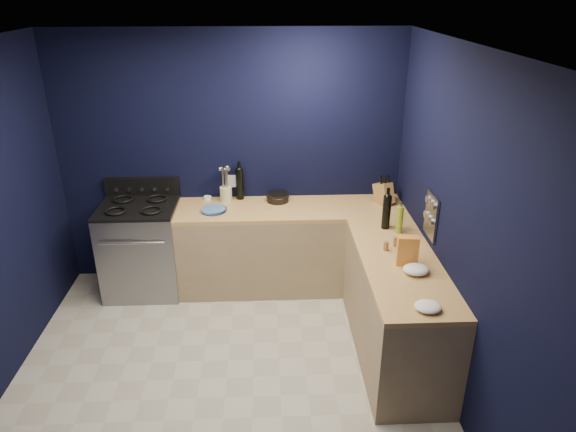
{
  "coord_description": "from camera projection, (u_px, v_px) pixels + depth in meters",
  "views": [
    {
      "loc": [
        0.36,
        -3.34,
        2.95
      ],
      "look_at": [
        0.55,
        1.0,
        1.0
      ],
      "focal_mm": 32.18,
      "sensor_mm": 36.0,
      "label": 1
    }
  ],
  "objects": [
    {
      "name": "wine_bottle_right",
      "position": [
        386.0,
        212.0,
        4.7
      ],
      "size": [
        0.08,
        0.08,
        0.31
      ],
      "primitive_type": "cylinder",
      "rotation": [
        0.0,
        0.0,
        0.04
      ],
      "color": "black",
      "rests_on": "top_right"
    },
    {
      "name": "backguard",
      "position": [
        142.0,
        187.0,
        5.34
      ],
      "size": [
        0.76,
        0.06,
        0.2
      ],
      "primitive_type": "cube",
      "color": "black",
      "rests_on": "gas_range"
    },
    {
      "name": "wall_front",
      "position": [
        184.0,
        428.0,
        2.1
      ],
      "size": [
        3.5,
        0.02,
        2.6
      ],
      "primitive_type": "cube",
      "color": "black",
      "rests_on": "ground"
    },
    {
      "name": "cooktop",
      "position": [
        137.0,
        207.0,
        5.11
      ],
      "size": [
        0.76,
        0.66,
        0.03
      ],
      "primitive_type": "cube",
      "color": "black",
      "rests_on": "gas_range"
    },
    {
      "name": "wine_bottle_back",
      "position": [
        240.0,
        184.0,
        5.34
      ],
      "size": [
        0.11,
        0.11,
        0.33
      ],
      "primitive_type": "cylinder",
      "rotation": [
        0.0,
        0.0,
        -0.4
      ],
      "color": "black",
      "rests_on": "top_back"
    },
    {
      "name": "top_back",
      "position": [
        291.0,
        209.0,
        5.21
      ],
      "size": [
        2.3,
        0.63,
        0.04
      ],
      "primitive_type": "cube",
      "color": "olive",
      "rests_on": "cab_back"
    },
    {
      "name": "wall_back",
      "position": [
        231.0,
        160.0,
        5.31
      ],
      "size": [
        3.5,
        0.02,
        2.6
      ],
      "primitive_type": "cube",
      "color": "black",
      "rests_on": "ground"
    },
    {
      "name": "utensil_crock",
      "position": [
        226.0,
        194.0,
        5.32
      ],
      "size": [
        0.16,
        0.16,
        0.15
      ],
      "primitive_type": "cylinder",
      "rotation": [
        0.0,
        0.0,
        -0.33
      ],
      "color": "beige",
      "rests_on": "top_back"
    },
    {
      "name": "ramekin",
      "position": [
        208.0,
        198.0,
        5.39
      ],
      "size": [
        0.1,
        0.1,
        0.03
      ],
      "primitive_type": "cylinder",
      "rotation": [
        0.0,
        0.0,
        -0.21
      ],
      "color": "white",
      "rests_on": "top_back"
    },
    {
      "name": "spice_jar_near",
      "position": [
        396.0,
        242.0,
        4.41
      ],
      "size": [
        0.05,
        0.05,
        0.09
      ],
      "primitive_type": "cylinder",
      "rotation": [
        0.0,
        0.0,
        -0.42
      ],
      "color": "olive",
      "rests_on": "top_right"
    },
    {
      "name": "oven_door",
      "position": [
        136.0,
        266.0,
        5.02
      ],
      "size": [
        0.59,
        0.02,
        0.42
      ],
      "primitive_type": "cube",
      "color": "black",
      "rests_on": "gas_range"
    },
    {
      "name": "cab_right",
      "position": [
        396.0,
        310.0,
        4.38
      ],
      "size": [
        0.63,
        1.67,
        0.86
      ],
      "primitive_type": "cube",
      "color": "#9C835F",
      "rests_on": "floor"
    },
    {
      "name": "oil_bottle",
      "position": [
        400.0,
        220.0,
        4.62
      ],
      "size": [
        0.08,
        0.08,
        0.26
      ],
      "primitive_type": "cylinder",
      "rotation": [
        0.0,
        0.0,
        -0.36
      ],
      "color": "olive",
      "rests_on": "top_right"
    },
    {
      "name": "wall_outlet",
      "position": [
        232.0,
        181.0,
        5.38
      ],
      "size": [
        0.09,
        0.02,
        0.13
      ],
      "primitive_type": "cube",
      "color": "white",
      "rests_on": "wall_back"
    },
    {
      "name": "knife_block",
      "position": [
        384.0,
        193.0,
        5.26
      ],
      "size": [
        0.21,
        0.27,
        0.26
      ],
      "primitive_type": "cube",
      "rotation": [
        -0.31,
        0.0,
        0.45
      ],
      "color": "olive",
      "rests_on": "top_back"
    },
    {
      "name": "towel_front",
      "position": [
        416.0,
        269.0,
        4.0
      ],
      "size": [
        0.25,
        0.24,
        0.07
      ],
      "primitive_type": "ellipsoid",
      "rotation": [
        0.0,
        0.0,
        0.4
      ],
      "color": "white",
      "rests_on": "top_right"
    },
    {
      "name": "towel_end",
      "position": [
        428.0,
        307.0,
        3.55
      ],
      "size": [
        0.22,
        0.2,
        0.06
      ],
      "primitive_type": "ellipsoid",
      "rotation": [
        0.0,
        0.0,
        -0.23
      ],
      "color": "white",
      "rests_on": "top_right"
    },
    {
      "name": "floor",
      "position": [
        227.0,
        379.0,
        4.24
      ],
      "size": [
        3.5,
        3.5,
        0.02
      ],
      "primitive_type": "cube",
      "color": "#AAA595",
      "rests_on": "ground"
    },
    {
      "name": "crouton_bag",
      "position": [
        407.0,
        251.0,
        4.09
      ],
      "size": [
        0.17,
        0.09,
        0.24
      ],
      "primitive_type": "cube",
      "rotation": [
        0.0,
        0.0,
        -0.1
      ],
      "color": "#B2192F",
      "rests_on": "top_right"
    },
    {
      "name": "spice_jar_far",
      "position": [
        386.0,
        246.0,
        4.34
      ],
      "size": [
        0.05,
        0.05,
        0.08
      ],
      "primitive_type": "cylinder",
      "rotation": [
        0.0,
        0.0,
        -0.11
      ],
      "color": "olive",
      "rests_on": "top_right"
    },
    {
      "name": "lemon_basket",
      "position": [
        278.0,
        197.0,
        5.33
      ],
      "size": [
        0.28,
        0.28,
        0.09
      ],
      "primitive_type": "cylinder",
      "rotation": [
        0.0,
        0.0,
        0.27
      ],
      "color": "black",
      "rests_on": "top_back"
    },
    {
      "name": "top_right",
      "position": [
        400.0,
        263.0,
        4.19
      ],
      "size": [
        0.63,
        1.67,
        0.04
      ],
      "primitive_type": "cube",
      "color": "olive",
      "rests_on": "cab_right"
    },
    {
      "name": "plate_stack",
      "position": [
        213.0,
        210.0,
        5.1
      ],
      "size": [
        0.3,
        0.3,
        0.03
      ],
      "primitive_type": "cylinder",
      "rotation": [
        0.0,
        0.0,
        -0.27
      ],
      "color": "teal",
      "rests_on": "top_back"
    },
    {
      "name": "ceiling",
      "position": [
        206.0,
        46.0,
        3.17
      ],
      "size": [
        3.5,
        3.5,
        0.02
      ],
      "primitive_type": "cube",
      "color": "silver",
      "rests_on": "ground"
    },
    {
      "name": "wall_right",
      "position": [
        459.0,
        231.0,
        3.78
      ],
      "size": [
        0.02,
        3.5,
        2.6
      ],
      "primitive_type": "cube",
      "color": "black",
      "rests_on": "ground"
    },
    {
      "name": "gas_range",
      "position": [
        143.0,
        250.0,
        5.3
      ],
      "size": [
        0.76,
        0.66,
        0.92
      ],
      "primitive_type": "cube",
      "color": "gray",
      "rests_on": "floor"
    },
    {
      "name": "spice_panel",
      "position": [
        431.0,
        216.0,
        4.33
      ],
      "size": [
        0.02,
        0.28,
        0.38
      ],
      "primitive_type": "cube",
      "color": "gray",
      "rests_on": "wall_right"
    },
    {
      "name": "cab_back",
      "position": [
        291.0,
        249.0,
        5.39
      ],
      "size": [
        2.3,
        0.63,
        0.86
      ],
      "primitive_type": "cube",
      "color": "#9C835F",
      "rests_on": "floor"
    }
  ]
}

